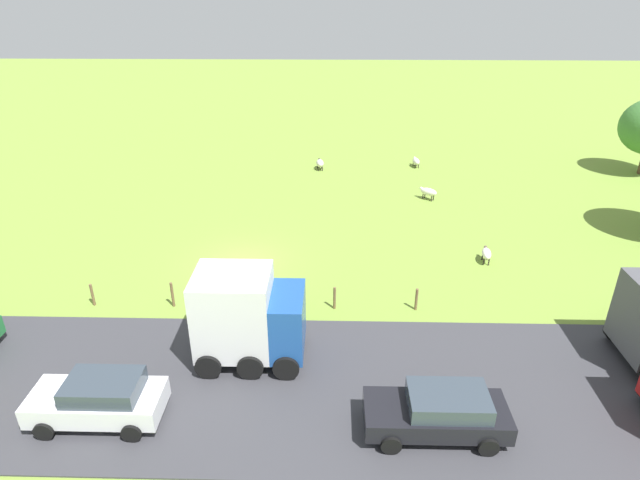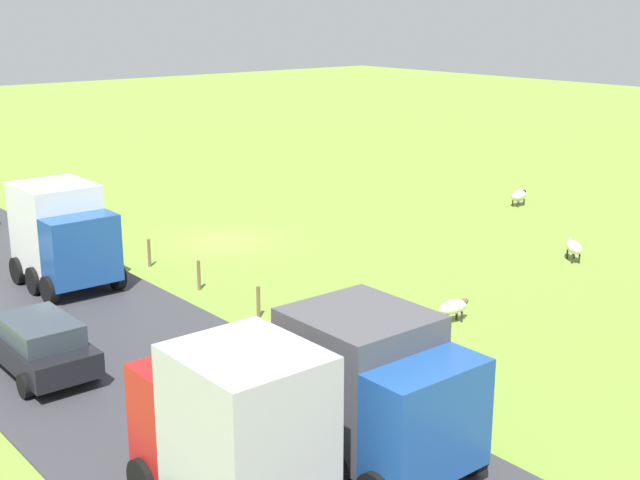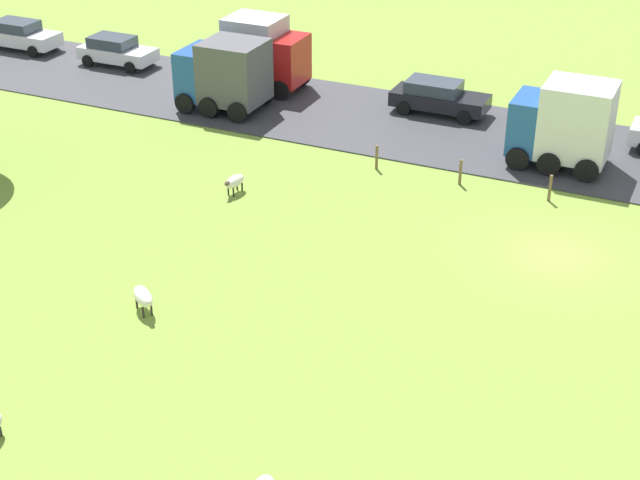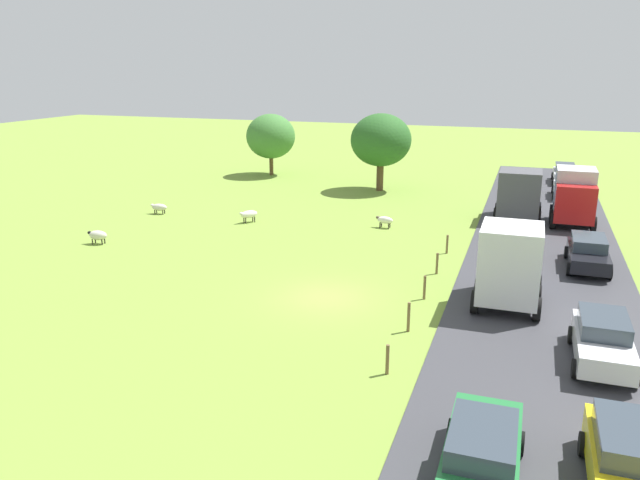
{
  "view_description": "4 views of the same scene",
  "coord_description": "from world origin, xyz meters",
  "px_view_note": "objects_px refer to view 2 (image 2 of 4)",
  "views": [
    {
      "loc": [
        23.58,
        4.63,
        12.94
      ],
      "look_at": [
        0.14,
        4.05,
        1.4
      ],
      "focal_mm": 29.32,
      "sensor_mm": 36.0,
      "label": 1
    },
    {
      "loc": [
        18.76,
        29.27,
        9.55
      ],
      "look_at": [
        -0.29,
        6.05,
        1.31
      ],
      "focal_mm": 47.69,
      "sensor_mm": 36.0,
      "label": 2
    },
    {
      "loc": [
        -29.61,
        -4.5,
        16.37
      ],
      "look_at": [
        -4.81,
        6.85,
        1.43
      ],
      "focal_mm": 53.48,
      "sensor_mm": 36.0,
      "label": 3
    },
    {
      "loc": [
        8.05,
        -24.12,
        9.97
      ],
      "look_at": [
        -1.93,
        4.74,
        1.18
      ],
      "focal_mm": 34.44,
      "sensor_mm": 36.0,
      "label": 4
    }
  ],
  "objects_px": {
    "sheep_2": "(574,247)",
    "truck_0": "(233,428)",
    "car_3": "(37,343)",
    "truck_1": "(376,390)",
    "sheep_1": "(453,307)",
    "truck_2": "(63,235)",
    "sheep_3": "(519,196)"
  },
  "relations": [
    {
      "from": "truck_1",
      "to": "sheep_2",
      "type": "bearing_deg",
      "value": -158.82
    },
    {
      "from": "truck_0",
      "to": "car_3",
      "type": "xyz_separation_m",
      "value": [
        0.33,
        -8.97,
        -1.03
      ]
    },
    {
      "from": "truck_0",
      "to": "truck_1",
      "type": "height_order",
      "value": "truck_0"
    },
    {
      "from": "truck_1",
      "to": "truck_2",
      "type": "bearing_deg",
      "value": -89.67
    },
    {
      "from": "car_3",
      "to": "truck_0",
      "type": "bearing_deg",
      "value": 92.12
    },
    {
      "from": "sheep_3",
      "to": "truck_0",
      "type": "relative_size",
      "value": 0.31
    },
    {
      "from": "sheep_1",
      "to": "sheep_2",
      "type": "relative_size",
      "value": 0.96
    },
    {
      "from": "truck_0",
      "to": "truck_2",
      "type": "height_order",
      "value": "truck_2"
    },
    {
      "from": "truck_0",
      "to": "truck_1",
      "type": "relative_size",
      "value": 0.97
    },
    {
      "from": "truck_0",
      "to": "truck_1",
      "type": "bearing_deg",
      "value": 173.67
    },
    {
      "from": "truck_1",
      "to": "sheep_1",
      "type": "bearing_deg",
      "value": -148.37
    },
    {
      "from": "sheep_3",
      "to": "car_3",
      "type": "height_order",
      "value": "car_3"
    },
    {
      "from": "truck_1",
      "to": "truck_2",
      "type": "height_order",
      "value": "truck_2"
    },
    {
      "from": "sheep_2",
      "to": "truck_1",
      "type": "relative_size",
      "value": 0.31
    },
    {
      "from": "truck_2",
      "to": "truck_0",
      "type": "bearing_deg",
      "value": 78.18
    },
    {
      "from": "car_3",
      "to": "truck_1",
      "type": "bearing_deg",
      "value": 111.43
    },
    {
      "from": "truck_0",
      "to": "truck_2",
      "type": "bearing_deg",
      "value": -101.82
    },
    {
      "from": "sheep_3",
      "to": "car_3",
      "type": "distance_m",
      "value": 26.58
    },
    {
      "from": "sheep_3",
      "to": "truck_2",
      "type": "distance_m",
      "value": 22.78
    },
    {
      "from": "sheep_2",
      "to": "sheep_3",
      "type": "bearing_deg",
      "value": -129.46
    },
    {
      "from": "sheep_3",
      "to": "truck_1",
      "type": "bearing_deg",
      "value": 31.35
    },
    {
      "from": "sheep_2",
      "to": "truck_1",
      "type": "xyz_separation_m",
      "value": [
        16.5,
        6.4,
        1.27
      ]
    },
    {
      "from": "sheep_2",
      "to": "truck_0",
      "type": "relative_size",
      "value": 0.32
    },
    {
      "from": "truck_2",
      "to": "car_3",
      "type": "distance_m",
      "value": 7.5
    },
    {
      "from": "sheep_2",
      "to": "truck_2",
      "type": "relative_size",
      "value": 0.31
    },
    {
      "from": "truck_1",
      "to": "truck_2",
      "type": "distance_m",
      "value": 15.85
    },
    {
      "from": "sheep_1",
      "to": "truck_0",
      "type": "xyz_separation_m",
      "value": [
        11.16,
        4.45,
        1.39
      ]
    },
    {
      "from": "sheep_2",
      "to": "truck_1",
      "type": "height_order",
      "value": "truck_1"
    },
    {
      "from": "sheep_1",
      "to": "car_3",
      "type": "distance_m",
      "value": 12.35
    },
    {
      "from": "sheep_3",
      "to": "truck_1",
      "type": "relative_size",
      "value": 0.31
    },
    {
      "from": "truck_0",
      "to": "truck_2",
      "type": "distance_m",
      "value": 15.81
    },
    {
      "from": "truck_2",
      "to": "car_3",
      "type": "relative_size",
      "value": 0.88
    }
  ]
}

